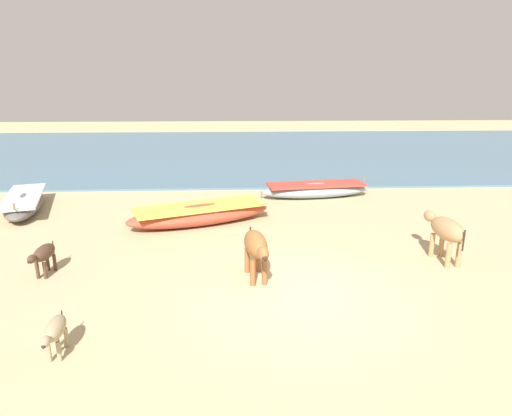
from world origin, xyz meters
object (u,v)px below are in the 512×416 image
Objects in this scene: calf_near_dun at (55,331)px; cow_second_adult_brown at (256,247)px; fishing_boat_1 at (24,202)px; calf_far_dark at (44,254)px; fishing_boat_3 at (200,214)px; fishing_boat_0 at (316,190)px; cow_adult_tan at (446,230)px.

cow_second_adult_brown reaches higher than calf_near_dun.
calf_near_dun is (4.15, -8.08, 0.14)m from fishing_boat_1.
cow_second_adult_brown is (4.58, -0.41, 0.26)m from calf_far_dark.
fishing_boat_3 is (5.86, -1.66, 0.03)m from fishing_boat_1.
fishing_boat_3 is at bearing 142.82° from calf_far_dark.
cow_second_adult_brown is (7.33, -5.50, 0.46)m from fishing_boat_1.
fishing_boat_1 is (-9.82, -1.31, 0.00)m from fishing_boat_0.
calf_near_dun is 3.30m from calf_far_dark.
fishing_boat_3 reaches higher than calf_near_dun.
calf_near_dun is at bearing 107.01° from cow_adult_tan.
fishing_boat_3 is 4.14m from cow_second_adult_brown.
fishing_boat_3 is 6.64m from calf_near_dun.
cow_adult_tan is 1.77× the size of calf_near_dun.
fishing_boat_0 is 2.52× the size of cow_adult_tan.
cow_second_adult_brown is at bearing 35.58° from fishing_boat_1.
cow_adult_tan is at bearing 97.50° from calf_far_dark.
fishing_boat_0 reaches higher than calf_far_dark.
fishing_boat_3 is (-3.96, -2.97, 0.03)m from fishing_boat_0.
calf_near_dun is at bearing -126.24° from fishing_boat_3.
fishing_boat_1 is 9.08m from calf_near_dun.
cow_adult_tan is at bearing -79.44° from fishing_boat_0.
cow_second_adult_brown reaches higher than fishing_boat_1.
fishing_boat_3 is at bearing -150.65° from fishing_boat_0.
calf_far_dark is (-9.02, -0.40, -0.27)m from cow_adult_tan.
cow_adult_tan is (5.92, -3.03, 0.44)m from fishing_boat_3.
calf_near_dun is at bearing 9.67° from fishing_boat_1.
cow_adult_tan is 9.03m from calf_far_dark.
cow_second_adult_brown is at bearing -90.40° from fishing_boat_3.
calf_near_dun is (-7.62, -3.39, -0.33)m from cow_adult_tan.
cow_adult_tan reaches higher than calf_far_dark.
fishing_boat_3 is 4.83× the size of calf_near_dun.
cow_adult_tan reaches higher than fishing_boat_1.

